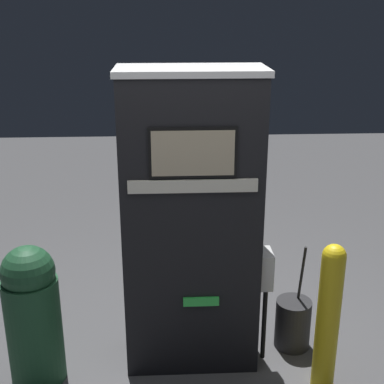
# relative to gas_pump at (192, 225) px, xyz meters

# --- Properties ---
(ground_plane) EXTENTS (14.00, 14.00, 0.00)m
(ground_plane) POSITION_rel_gas_pump_xyz_m (-0.00, -0.21, -1.04)
(ground_plane) COLOR #4C4C4F
(gas_pump) EXTENTS (1.00, 0.46, 2.07)m
(gas_pump) POSITION_rel_gas_pump_xyz_m (0.00, 0.00, 0.00)
(gas_pump) COLOR black
(gas_pump) RESTS_ON ground_plane
(safety_bollard) EXTENTS (0.15, 0.15, 1.04)m
(safety_bollard) POSITION_rel_gas_pump_xyz_m (0.86, -0.36, -0.49)
(safety_bollard) COLOR yellow
(safety_bollard) RESTS_ON ground_plane
(trash_bin) EXTENTS (0.37, 0.37, 0.98)m
(trash_bin) POSITION_rel_gas_pump_xyz_m (-1.06, -0.19, -0.53)
(trash_bin) COLOR #1E4C2D
(trash_bin) RESTS_ON ground_plane
(squeegee_bucket) EXTENTS (0.26, 0.26, 0.84)m
(squeegee_bucket) POSITION_rel_gas_pump_xyz_m (0.76, 0.09, -0.85)
(squeegee_bucket) COLOR #262628
(squeegee_bucket) RESTS_ON ground_plane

